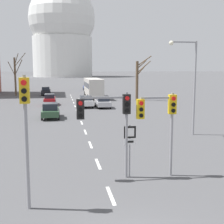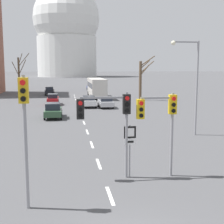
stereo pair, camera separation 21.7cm
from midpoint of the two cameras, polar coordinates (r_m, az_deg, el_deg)
The scene contains 27 objects.
lane_stripe_0 at distance 13.88m, azimuth -0.69°, elevation -15.01°, with size 0.16×2.00×0.01m, color silver.
lane_stripe_1 at distance 18.07m, azimuth -2.91°, elevation -9.45°, with size 0.16×2.00×0.01m, color silver.
lane_stripe_2 at distance 22.38m, azimuth -4.24°, elevation -5.99°, with size 0.16×2.00×0.01m, color silver.
lane_stripe_3 at distance 26.75m, azimuth -5.13°, elevation -3.65°, with size 0.16×2.00×0.01m, color silver.
lane_stripe_4 at distance 31.16m, azimuth -5.76°, elevation -1.97°, with size 0.16×2.00×0.01m, color silver.
lane_stripe_5 at distance 35.59m, azimuth -6.24°, elevation -0.71°, with size 0.16×2.00×0.01m, color silver.
lane_stripe_6 at distance 40.04m, azimuth -6.61°, elevation 0.27°, with size 0.16×2.00×0.01m, color silver.
lane_stripe_7 at distance 44.49m, azimuth -6.91°, elevation 1.06°, with size 0.16×2.00×0.01m, color silver.
lane_stripe_8 at distance 48.96m, azimuth -7.15°, elevation 1.70°, with size 0.16×2.00×0.01m, color silver.
lane_stripe_9 at distance 53.43m, azimuth -7.35°, elevation 2.23°, with size 0.16×2.00×0.01m, color silver.
lane_stripe_10 at distance 57.91m, azimuth -7.52°, elevation 2.69°, with size 0.16×2.00×0.01m, color silver.
lane_stripe_11 at distance 62.38m, azimuth -7.67°, elevation 3.07°, with size 0.16×2.00×0.01m, color silver.
traffic_signal_centre_tall at distance 15.06m, azimuth -0.80°, elevation -0.33°, with size 2.61×0.34×4.28m.
traffic_signal_near_left at distance 12.14m, azimuth -16.03°, elevation -0.92°, with size 0.36×0.34×5.20m.
traffic_signal_near_right at distance 15.54m, azimuth 8.49°, elevation -0.35°, with size 1.98×0.34×4.24m.
route_sign_post at distance 15.53m, azimuth 2.88°, elevation -5.46°, with size 0.60×0.08×2.65m.
street_lamp_right at distance 25.71m, azimuth 13.78°, elevation 6.21°, with size 2.32×0.36×7.52m.
sedan_near_left at distance 43.02m, azimuth -4.98°, elevation 1.95°, with size 1.89×3.83×1.61m.
sedan_near_right at distance 46.64m, azimuth -11.45°, elevation 2.28°, with size 1.70×4.13×1.63m.
sedan_mid_centre at distance 62.88m, azimuth -12.08°, elevation 3.79°, with size 1.77×3.84×1.70m.
sedan_far_left at distance 75.10m, azimuth -4.60°, elevation 4.62°, with size 1.91×4.21×1.69m.
sedan_far_right at distance 34.46m, azimuth -11.36°, elevation 0.28°, with size 1.90×4.41×1.66m.
sedan_distant_centre at distance 42.62m, azimuth -1.85°, elevation 1.81°, with size 1.88×4.25×1.47m.
city_bus at distance 56.06m, azimuth -3.55°, elevation 4.66°, with size 2.66×10.80×3.48m.
bare_tree_left_near at distance 63.17m, azimuth -17.32°, elevation 6.59°, with size 3.42×4.46×8.35m.
bare_tree_right_near at distance 52.28m, azimuth 4.67°, elevation 6.17°, with size 2.94×3.24×7.39m.
capitol_dome at distance 190.30m, azimuth -9.12°, elevation 14.43°, with size 38.59×38.59×54.50m.
Camera 1 is at (-2.05, -8.17, 5.47)m, focal length 50.00 mm.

